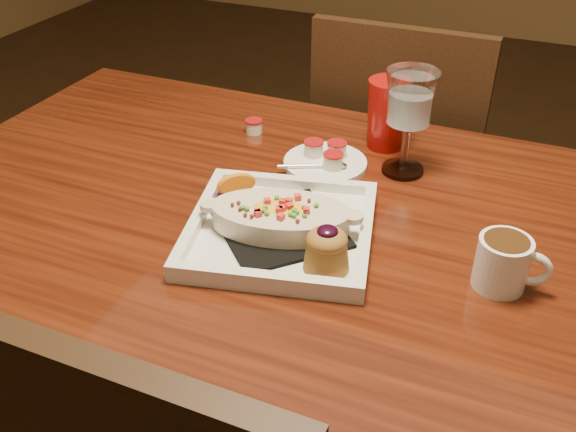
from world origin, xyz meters
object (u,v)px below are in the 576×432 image
at_px(goblet, 410,104).
at_px(saucer, 325,160).
at_px(plate, 284,225).
at_px(chair_far, 399,175).
at_px(coffee_mug, 504,261).
at_px(red_tumbler, 387,114).
at_px(table, 312,272).

bearing_deg(goblet, saucer, -165.13).
bearing_deg(goblet, plate, -112.62).
relative_size(chair_far, saucer, 5.92).
height_order(chair_far, saucer, chair_far).
relative_size(coffee_mug, red_tumbler, 0.77).
distance_m(chair_far, goblet, 0.56).
distance_m(coffee_mug, red_tumbler, 0.44).
height_order(table, goblet, goblet).
bearing_deg(chair_far, plate, 87.46).
bearing_deg(saucer, chair_far, 83.17).
distance_m(saucer, red_tumbler, 0.16).
distance_m(plate, coffee_mug, 0.33).
bearing_deg(saucer, coffee_mug, -33.07).
height_order(chair_far, plate, chair_far).
relative_size(goblet, saucer, 1.24).
distance_m(table, coffee_mug, 0.33).
bearing_deg(red_tumbler, plate, -99.11).
xyz_separation_m(chair_far, red_tumbler, (0.03, -0.31, 0.31)).
distance_m(chair_far, plate, 0.73).
height_order(plate, saucer, plate).
bearing_deg(saucer, table, -74.86).
distance_m(coffee_mug, saucer, 0.42).
bearing_deg(table, plate, -119.69).
bearing_deg(table, chair_far, 90.00).
bearing_deg(saucer, red_tumbler, 56.56).
bearing_deg(goblet, chair_far, 102.41).
relative_size(chair_far, red_tumbler, 6.77).
bearing_deg(goblet, red_tumbler, 124.43).
bearing_deg(table, red_tumbler, 84.76).
xyz_separation_m(table, red_tumbler, (0.03, 0.32, 0.17)).
xyz_separation_m(table, plate, (-0.03, -0.05, 0.12)).
height_order(chair_far, coffee_mug, chair_far).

